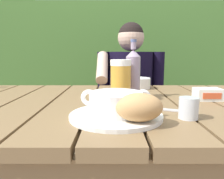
{
  "coord_description": "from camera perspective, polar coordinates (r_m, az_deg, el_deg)",
  "views": [
    {
      "loc": [
        0.0,
        -0.87,
        0.96
      ],
      "look_at": [
        0.01,
        -0.13,
        0.84
      ],
      "focal_mm": 34.87,
      "sensor_mm": 36.0,
      "label": 1
    }
  ],
  "objects": [
    {
      "name": "chair_near_diner",
      "position": [
        1.83,
        4.06,
        -6.44
      ],
      "size": [
        0.47,
        0.43,
        0.91
      ],
      "color": "brown",
      "rests_on": "ground_plane"
    },
    {
      "name": "person_eating",
      "position": [
        1.58,
        4.57,
        -0.2
      ],
      "size": [
        0.48,
        0.47,
        1.18
      ],
      "color": "black",
      "rests_on": "ground_plane"
    },
    {
      "name": "butter_tub",
      "position": [
        1.0,
        23.49,
        -1.12
      ],
      "size": [
        0.11,
        0.08,
        0.05
      ],
      "color": "white",
      "rests_on": "dining_table"
    },
    {
      "name": "dining_table",
      "position": [
        0.92,
        -0.39,
        -8.56
      ],
      "size": [
        1.46,
        0.89,
        0.77
      ],
      "color": "brown",
      "rests_on": "ground_plane"
    },
    {
      "name": "water_glass_small",
      "position": [
        0.69,
        18.98,
        -4.61
      ],
      "size": [
        0.06,
        0.06,
        0.06
      ],
      "color": "silver",
      "rests_on": "dining_table"
    },
    {
      "name": "hedge_backdrop",
      "position": [
        2.57,
        -2.44,
        6.46
      ],
      "size": [
        3.69,
        0.78,
        2.17
      ],
      "color": "#426D2E",
      "rests_on": "ground_plane"
    },
    {
      "name": "table_knife",
      "position": [
        0.77,
        11.32,
        -4.91
      ],
      "size": [
        0.17,
        0.08,
        0.01
      ],
      "color": "silver",
      "rests_on": "dining_table"
    },
    {
      "name": "beer_glass",
      "position": [
        0.88,
        1.89,
        2.4
      ],
      "size": [
        0.08,
        0.08,
        0.17
      ],
      "color": "gold",
      "rests_on": "dining_table"
    },
    {
      "name": "beer_bottle",
      "position": [
        0.95,
        5.16,
        4.32
      ],
      "size": [
        0.06,
        0.06,
        0.25
      ],
      "color": "gray",
      "rests_on": "dining_table"
    },
    {
      "name": "bread_roll",
      "position": [
        0.59,
        6.63,
        -4.63
      ],
      "size": [
        0.14,
        0.11,
        0.08
      ],
      "color": "tan",
      "rests_on": "serving_plate"
    },
    {
      "name": "serving_plate",
      "position": [
        0.67,
        0.53,
        -6.85
      ],
      "size": [
        0.28,
        0.28,
        0.01
      ],
      "color": "white",
      "rests_on": "dining_table"
    },
    {
      "name": "soup_bowl",
      "position": [
        0.66,
        0.53,
        -3.41
      ],
      "size": [
        0.21,
        0.16,
        0.07
      ],
      "color": "white",
      "rests_on": "serving_plate"
    },
    {
      "name": "diner_bowl",
      "position": [
        1.23,
        6.06,
        1.71
      ],
      "size": [
        0.16,
        0.16,
        0.06
      ],
      "color": "white",
      "rests_on": "dining_table"
    }
  ]
}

